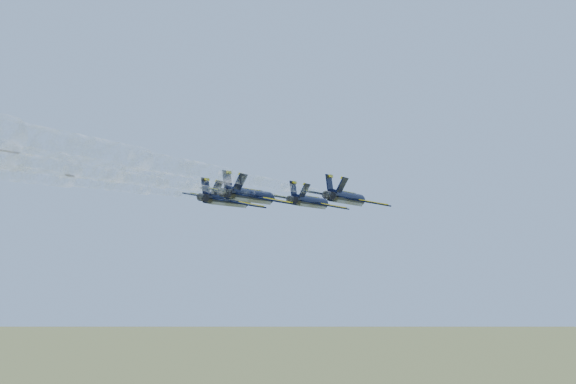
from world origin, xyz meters
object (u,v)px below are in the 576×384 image
(jet_left, at_px, (227,200))
(jet_slot, at_px, (250,196))
(jet_lead, at_px, (310,202))
(jet_right, at_px, (347,198))

(jet_left, distance_m, jet_slot, 13.54)
(jet_left, xyz_separation_m, jet_slot, (7.32, -11.39, 0.00))
(jet_left, height_order, jet_slot, same)
(jet_left, bearing_deg, jet_lead, 50.91)
(jet_right, bearing_deg, jet_left, 179.31)
(jet_lead, xyz_separation_m, jet_slot, (-1.93, -21.11, 0.00))
(jet_left, relative_size, jet_right, 1.00)
(jet_slot, bearing_deg, jet_left, 127.21)
(jet_right, xyz_separation_m, jet_slot, (-9.90, -9.83, 0.00))
(jet_right, bearing_deg, jet_lead, 129.73)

